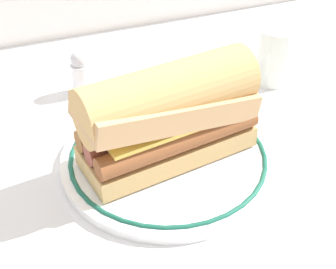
% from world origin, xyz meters
% --- Properties ---
extents(ground_plane, '(1.50, 1.50, 0.00)m').
position_xyz_m(ground_plane, '(0.00, 0.00, 0.00)').
color(ground_plane, silver).
extents(plate, '(0.27, 0.27, 0.01)m').
position_xyz_m(plate, '(-0.01, -0.00, 0.01)').
color(plate, white).
rests_on(plate, ground_plane).
extents(sausage_sandwich, '(0.22, 0.11, 0.12)m').
position_xyz_m(sausage_sandwich, '(-0.01, -0.00, 0.08)').
color(sausage_sandwich, tan).
rests_on(sausage_sandwich, plate).
extents(drinking_glass, '(0.06, 0.06, 0.09)m').
position_xyz_m(drinking_glass, '(0.21, 0.13, 0.04)').
color(drinking_glass, silver).
rests_on(drinking_glass, ground_plane).
extents(salt_shaker, '(0.03, 0.03, 0.07)m').
position_xyz_m(salt_shaker, '(-0.07, 0.20, 0.03)').
color(salt_shaker, white).
rests_on(salt_shaker, ground_plane).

